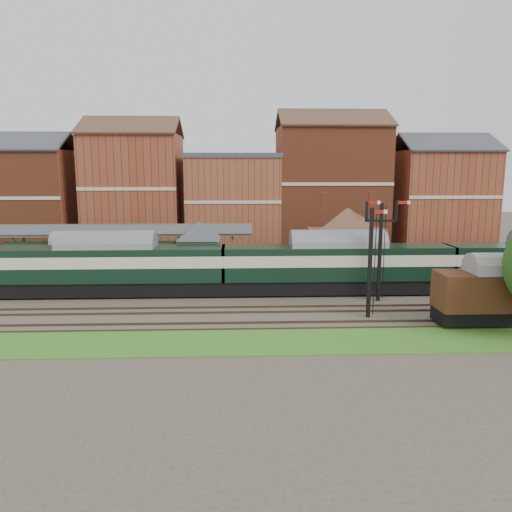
{
  "coord_description": "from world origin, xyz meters",
  "views": [
    {
      "loc": [
        0.46,
        -41.81,
        10.73
      ],
      "look_at": [
        2.15,
        2.0,
        3.0
      ],
      "focal_mm": 35.0,
      "sensor_mm": 36.0,
      "label": 1
    }
  ],
  "objects_px": {
    "signal_box": "(199,252)",
    "goods_van_a": "(484,294)",
    "platform_railcar": "(90,257)",
    "semaphore_bracket": "(381,245)",
    "dmu_train": "(337,264)"
  },
  "relations": [
    {
      "from": "signal_box",
      "to": "goods_van_a",
      "type": "bearing_deg",
      "value": -30.89
    },
    {
      "from": "platform_railcar",
      "to": "goods_van_a",
      "type": "xyz_separation_m",
      "value": [
        31.35,
        -15.5,
        -0.06
      ]
    },
    {
      "from": "semaphore_bracket",
      "to": "platform_railcar",
      "type": "relative_size",
      "value": 0.49
    },
    {
      "from": "dmu_train",
      "to": "platform_railcar",
      "type": "xyz_separation_m",
      "value": [
        -22.93,
        6.5,
        -0.36
      ]
    },
    {
      "from": "dmu_train",
      "to": "goods_van_a",
      "type": "xyz_separation_m",
      "value": [
        8.42,
        -9.0,
        -0.42
      ]
    },
    {
      "from": "dmu_train",
      "to": "goods_van_a",
      "type": "bearing_deg",
      "value": -46.92
    },
    {
      "from": "signal_box",
      "to": "semaphore_bracket",
      "type": "height_order",
      "value": "semaphore_bracket"
    },
    {
      "from": "signal_box",
      "to": "dmu_train",
      "type": "distance_m",
      "value": 12.5
    },
    {
      "from": "signal_box",
      "to": "platform_railcar",
      "type": "relative_size",
      "value": 0.36
    },
    {
      "from": "signal_box",
      "to": "semaphore_bracket",
      "type": "bearing_deg",
      "value": -20.92
    },
    {
      "from": "dmu_train",
      "to": "signal_box",
      "type": "bearing_deg",
      "value": 164.91
    },
    {
      "from": "dmu_train",
      "to": "goods_van_a",
      "type": "height_order",
      "value": "dmu_train"
    },
    {
      "from": "semaphore_bracket",
      "to": "platform_railcar",
      "type": "height_order",
      "value": "semaphore_bracket"
    },
    {
      "from": "semaphore_bracket",
      "to": "dmu_train",
      "type": "height_order",
      "value": "semaphore_bracket"
    },
    {
      "from": "goods_van_a",
      "to": "signal_box",
      "type": "bearing_deg",
      "value": 149.11
    }
  ]
}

